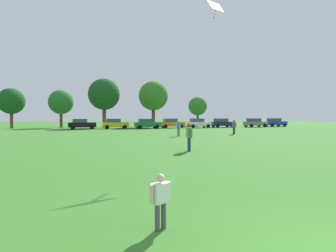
# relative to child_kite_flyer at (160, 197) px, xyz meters

# --- Properties ---
(ground_plane) EXTENTS (160.00, 160.00, 0.00)m
(ground_plane) POSITION_rel_child_kite_flyer_xyz_m (2.48, 27.59, -0.63)
(ground_plane) COLOR #387528
(child_kite_flyer) EXTENTS (0.46, 0.33, 1.06)m
(child_kite_flyer) POSITION_rel_child_kite_flyer_xyz_m (0.00, 0.00, 0.00)
(child_kite_flyer) COLOR #4C4C51
(child_kite_flyer) RESTS_ON ground
(adult_bystander) EXTENTS (0.42, 0.80, 1.71)m
(adult_bystander) POSITION_rel_child_kite_flyer_xyz_m (4.56, 10.32, 0.39)
(adult_bystander) COLOR navy
(adult_bystander) RESTS_ON ground
(bystander_near_trees) EXTENTS (0.35, 0.81, 1.70)m
(bystander_near_trees) POSITION_rel_child_kite_flyer_xyz_m (15.00, 22.80, 0.38)
(bystander_near_trees) COLOR #3F3833
(bystander_near_trees) RESTS_ON ground
(bystander_midfield) EXTENTS (0.67, 0.58, 1.69)m
(bystander_midfield) POSITION_rel_child_kite_flyer_xyz_m (7.82, 21.84, 0.37)
(bystander_midfield) COLOR #8C7259
(bystander_midfield) RESTS_ON ground
(kite) EXTENTS (1.10, 0.77, 1.06)m
(kite) POSITION_rel_child_kite_flyer_xyz_m (6.18, 10.13, 8.10)
(kite) COLOR yellow
(parked_car_black_0) EXTENTS (4.30, 2.02, 1.68)m
(parked_car_black_0) POSITION_rel_child_kite_flyer_xyz_m (-2.35, 40.62, 0.23)
(parked_car_black_0) COLOR black
(parked_car_black_0) RESTS_ON ground
(parked_car_yellow_1) EXTENTS (4.30, 2.02, 1.68)m
(parked_car_yellow_1) POSITION_rel_child_kite_flyer_xyz_m (2.98, 40.79, 0.23)
(parked_car_yellow_1) COLOR yellow
(parked_car_yellow_1) RESTS_ON ground
(parked_car_green_2) EXTENTS (4.30, 2.02, 1.68)m
(parked_car_green_2) POSITION_rel_child_kite_flyer_xyz_m (8.16, 39.33, 0.23)
(parked_car_green_2) COLOR #196B38
(parked_car_green_2) RESTS_ON ground
(parked_car_orange_3) EXTENTS (4.30, 2.02, 1.68)m
(parked_car_orange_3) POSITION_rel_child_kite_flyer_xyz_m (12.97, 40.72, 0.23)
(parked_car_orange_3) COLOR orange
(parked_car_orange_3) RESTS_ON ground
(parked_car_white_4) EXTENTS (4.30, 2.02, 1.68)m
(parked_car_white_4) POSITION_rel_child_kite_flyer_xyz_m (17.78, 39.91, 0.23)
(parked_car_white_4) COLOR white
(parked_car_white_4) RESTS_ON ground
(parked_car_navy_5) EXTENTS (4.30, 2.02, 1.68)m
(parked_car_navy_5) POSITION_rel_child_kite_flyer_xyz_m (22.66, 40.01, 0.23)
(parked_car_navy_5) COLOR #141E4C
(parked_car_navy_5) RESTS_ON ground
(parked_car_gray_6) EXTENTS (4.30, 2.02, 1.68)m
(parked_car_gray_6) POSITION_rel_child_kite_flyer_xyz_m (29.32, 39.37, 0.23)
(parked_car_gray_6) COLOR slate
(parked_car_gray_6) RESTS_ON ground
(parked_car_blue_7) EXTENTS (4.30, 2.02, 1.68)m
(parked_car_blue_7) POSITION_rel_child_kite_flyer_xyz_m (34.70, 40.36, 0.23)
(parked_car_blue_7) COLOR #1E38AD
(parked_car_blue_7) RESTS_ON ground
(tree_far_left) EXTENTS (4.44, 4.44, 6.92)m
(tree_far_left) POSITION_rel_child_kite_flyer_xyz_m (-14.02, 46.86, 4.04)
(tree_far_left) COLOR brown
(tree_far_left) RESTS_ON ground
(tree_left) EXTENTS (4.43, 4.43, 6.90)m
(tree_left) POSITION_rel_child_kite_flyer_xyz_m (-6.12, 47.54, 4.03)
(tree_left) COLOR brown
(tree_left) RESTS_ON ground
(tree_center) EXTENTS (5.82, 5.82, 9.07)m
(tree_center) POSITION_rel_child_kite_flyer_xyz_m (1.51, 46.15, 5.49)
(tree_center) COLOR brown
(tree_center) RESTS_ON ground
(tree_right) EXTENTS (5.77, 5.77, 8.98)m
(tree_right) POSITION_rel_child_kite_flyer_xyz_m (10.97, 46.40, 5.43)
(tree_right) COLOR brown
(tree_right) RESTS_ON ground
(tree_far_right) EXTENTS (4.03, 4.03, 6.29)m
(tree_far_right) POSITION_rel_child_kite_flyer_xyz_m (21.32, 48.58, 3.61)
(tree_far_right) COLOR brown
(tree_far_right) RESTS_ON ground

